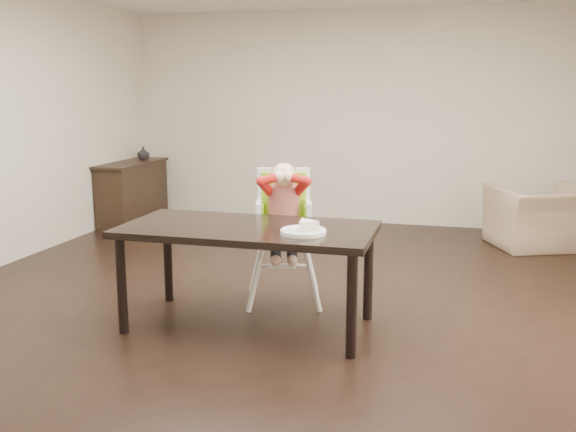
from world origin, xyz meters
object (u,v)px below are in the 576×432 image
Objects in this scene: high_chair at (284,204)px; armchair at (543,207)px; sideboard at (133,192)px; dining_table at (248,237)px.

high_chair is 1.11× the size of armchair.
sideboard is (-2.73, 2.49, -0.40)m from high_chair.
armchair is at bearing -0.60° from sideboard.
high_chair is at bearing -42.38° from sideboard.
high_chair is 3.72m from sideboard.
dining_table is 1.43× the size of sideboard.
high_chair is 3.34m from armchair.
high_chair reaches higher than sideboard.
sideboard is at bearing 130.14° from dining_table.
high_chair is 0.90× the size of sideboard.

